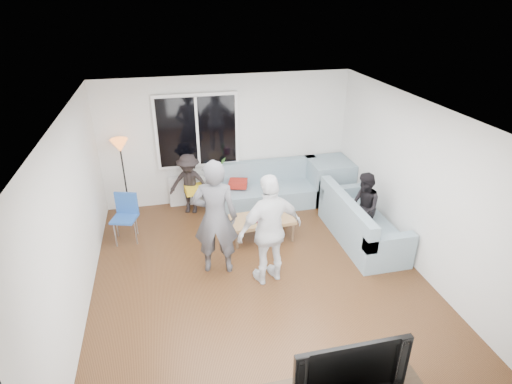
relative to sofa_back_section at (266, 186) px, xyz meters
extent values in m
cube|color=#56351C|center=(-0.70, -2.27, -0.45)|extent=(5.00, 5.50, 0.04)
cube|color=white|center=(-0.70, -2.27, 2.20)|extent=(5.00, 5.50, 0.04)
cube|color=silver|center=(-0.70, 0.50, 0.88)|extent=(5.00, 0.04, 2.60)
cube|color=silver|center=(-0.70, -5.04, 0.88)|extent=(5.00, 0.04, 2.60)
cube|color=silver|center=(-3.22, -2.27, 0.88)|extent=(0.04, 5.50, 2.60)
cube|color=silver|center=(1.82, -2.27, 0.88)|extent=(0.04, 5.50, 2.60)
cube|color=white|center=(-1.30, 0.42, 1.12)|extent=(1.62, 0.06, 1.47)
cube|color=black|center=(-1.30, 0.38, 1.12)|extent=(1.50, 0.02, 1.35)
cube|color=white|center=(-1.30, 0.37, 1.12)|extent=(0.05, 0.03, 1.35)
cube|color=silver|center=(-1.30, 0.38, -0.11)|extent=(1.30, 0.12, 0.62)
imported|color=#3A6B2B|center=(-0.86, 0.35, 0.38)|extent=(0.24, 0.21, 0.37)
imported|color=silver|center=(-1.66, 0.35, 0.28)|extent=(0.18, 0.18, 0.16)
cube|color=gray|center=(1.36, 0.00, 0.00)|extent=(0.85, 0.85, 0.85)
cube|color=gold|center=(-1.45, -0.02, 0.09)|extent=(0.42, 0.36, 0.14)
cube|color=maroon|center=(-0.58, 0.06, 0.09)|extent=(0.43, 0.39, 0.13)
cube|color=#A97D52|center=(-0.39, -1.22, -0.22)|extent=(1.13, 0.66, 0.40)
cylinder|color=maroon|center=(-0.48, -1.30, 0.06)|extent=(0.17, 0.17, 0.17)
imported|color=#49484D|center=(-1.30, -1.97, 0.51)|extent=(0.76, 0.58, 1.87)
imported|color=silver|center=(-0.56, -2.40, 0.45)|extent=(1.10, 0.66, 1.75)
imported|color=black|center=(1.32, -1.65, 0.20)|extent=(0.59, 0.70, 1.26)
imported|color=black|center=(-1.55, 0.03, 0.19)|extent=(0.90, 0.68, 1.23)
imported|color=black|center=(-0.41, -4.77, 0.35)|extent=(1.16, 0.15, 0.67)
cylinder|color=black|center=(-0.33, -1.10, 0.07)|extent=(0.07, 0.07, 0.18)
cylinder|color=black|center=(-0.05, -1.14, 0.09)|extent=(0.07, 0.07, 0.22)
cylinder|color=#18841C|center=(-0.56, -1.35, 0.08)|extent=(0.08, 0.08, 0.22)
cylinder|color=orange|center=(-0.18, -1.29, 0.10)|extent=(0.07, 0.07, 0.25)
camera|label=1|loc=(-1.91, -7.36, 3.60)|focal=28.90mm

